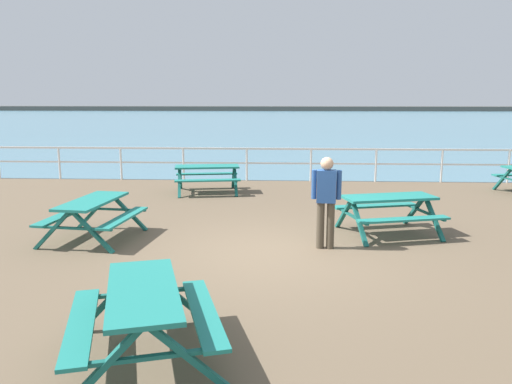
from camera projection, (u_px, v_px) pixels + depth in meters
ground_plane at (275, 257)px, 8.96m from camera, size 30.00×24.00×0.20m
sea_band at (282, 120)px, 60.71m from camera, size 142.00×90.00×0.01m
distant_shoreline at (282, 111)px, 102.91m from camera, size 142.00×6.00×1.80m
seaward_railing at (279, 158)px, 16.41m from camera, size 23.07×0.07×1.08m
picnic_table_near_left at (93, 210)px, 9.63m from camera, size 1.72×1.96×0.80m
picnic_table_near_right at (389, 206)px, 9.99m from camera, size 2.13×1.91×0.80m
picnic_table_mid_centre at (143, 306)px, 5.19m from camera, size 1.96×2.16×0.80m
picnic_table_far_right at (207, 172)px, 14.41m from camera, size 2.03×1.79×0.80m
visitor at (326, 197)px, 8.99m from camera, size 0.53×0.25×1.66m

